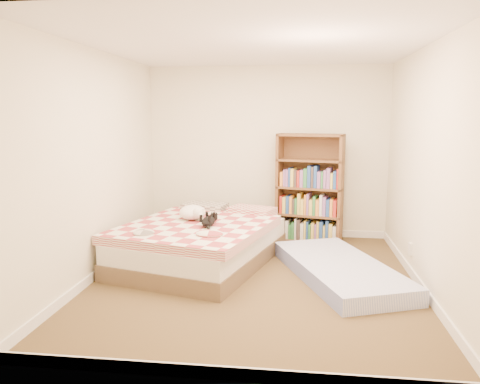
# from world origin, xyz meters

# --- Properties ---
(room) EXTENTS (3.51, 4.01, 2.51)m
(room) POSITION_xyz_m (0.00, 0.00, 1.20)
(room) COLOR #47371E
(room) RESTS_ON ground
(bed) EXTENTS (2.01, 2.46, 0.57)m
(bed) POSITION_xyz_m (-0.70, 0.57, 0.26)
(bed) COLOR brown
(bed) RESTS_ON room
(bookshelf) EXTENTS (0.99, 0.52, 1.54)m
(bookshelf) POSITION_xyz_m (0.62, 1.72, 0.56)
(bookshelf) COLOR brown
(bookshelf) RESTS_ON room
(floor_mattress) EXTENTS (1.52, 2.15, 0.18)m
(floor_mattress) POSITION_xyz_m (0.94, 0.19, 0.09)
(floor_mattress) COLOR #7B89CD
(floor_mattress) RESTS_ON room
(black_cat) EXTENTS (0.22, 0.56, 0.13)m
(black_cat) POSITION_xyz_m (-0.57, 0.36, 0.57)
(black_cat) COLOR black
(black_cat) RESTS_ON bed
(white_dog) EXTENTS (0.37, 0.38, 0.18)m
(white_dog) POSITION_xyz_m (-0.82, 0.65, 0.60)
(white_dog) COLOR white
(white_dog) RESTS_ON bed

